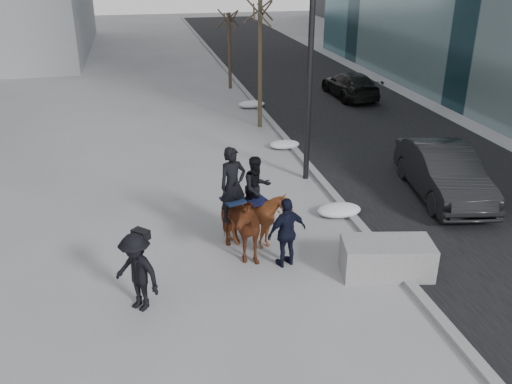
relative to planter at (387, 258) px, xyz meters
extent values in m
plane|color=gray|center=(-2.69, 0.77, -0.41)|extent=(120.00, 120.00, 0.00)
cube|color=black|center=(4.31, 10.77, -0.41)|extent=(8.00, 90.00, 0.01)
cube|color=gray|center=(0.31, 10.77, -0.35)|extent=(0.25, 90.00, 0.12)
cube|color=gray|center=(0.00, 0.00, 0.00)|extent=(2.23, 1.42, 0.83)
imported|color=black|center=(3.57, 3.77, 0.37)|extent=(2.39, 4.97, 1.57)
imported|color=black|center=(5.42, 16.16, 0.24)|extent=(1.89, 4.54, 1.31)
imported|color=#481D0E|center=(-3.30, 1.63, 0.49)|extent=(1.58, 2.33, 1.81)
imported|color=black|center=(-3.30, 1.78, 1.41)|extent=(0.79, 0.64, 1.89)
cube|color=#0F1A37|center=(-3.30, 1.78, 1.01)|extent=(0.63, 0.68, 0.06)
imported|color=#502C10|center=(-2.65, 1.91, 0.37)|extent=(1.61, 1.72, 1.56)
imported|color=black|center=(-2.65, 2.06, 1.16)|extent=(0.94, 0.82, 1.63)
cube|color=black|center=(-2.65, 2.06, 0.81)|extent=(0.62, 0.67, 0.06)
imported|color=black|center=(-2.18, 0.88, 0.46)|extent=(1.11, 0.71, 1.75)
cylinder|color=#C04E0B|center=(-2.23, 1.43, 0.74)|extent=(0.04, 0.18, 0.07)
imported|color=black|center=(-5.68, -0.14, 0.46)|extent=(1.27, 1.26, 1.75)
cube|color=black|center=(-5.53, 0.11, 1.21)|extent=(0.41, 0.41, 0.20)
cylinder|color=black|center=(-0.09, 6.04, 4.09)|extent=(0.18, 0.18, 9.00)
ellipsoid|color=silver|center=(0.01, 9.13, -0.26)|extent=(1.17, 0.74, 0.30)
ellipsoid|color=silver|center=(0.01, 0.21, -0.24)|extent=(1.35, 0.86, 0.34)
ellipsoid|color=silver|center=(0.01, 3.15, -0.25)|extent=(1.29, 0.82, 0.33)
ellipsoid|color=silver|center=(0.01, 15.27, -0.25)|extent=(1.30, 0.82, 0.33)
camera|label=1|loc=(-5.32, -9.99, 6.51)|focal=38.00mm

